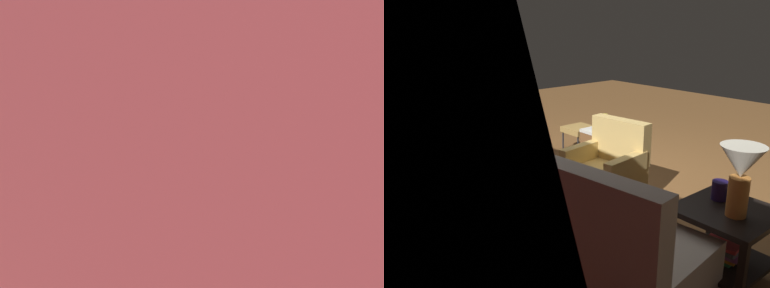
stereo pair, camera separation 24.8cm
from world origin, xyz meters
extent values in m
plane|color=brown|center=(0.00, 0.00, 0.00)|extent=(12.00, 12.00, 0.00)
cube|color=beige|center=(-1.19, 1.48, 0.22)|extent=(1.98, 1.05, 0.44)
cube|color=beige|center=(-1.23, 1.83, 0.72)|extent=(1.91, 0.38, 0.56)
ellipsoid|color=red|center=(-1.63, 1.43, 0.58)|extent=(0.41, 0.19, 0.28)
ellipsoid|color=white|center=(-1.19, 1.48, 0.58)|extent=(0.42, 0.25, 0.28)
ellipsoid|color=#DB4C6B|center=(-0.74, 1.53, 0.58)|extent=(0.42, 0.20, 0.28)
cube|color=tan|center=(-0.51, 0.59, 0.26)|extent=(0.73, 0.73, 0.32)
cube|color=tan|center=(-0.48, 0.31, 0.64)|extent=(0.67, 0.22, 0.45)
cube|color=tan|center=(-0.22, 0.62, 0.51)|extent=(0.16, 0.57, 0.18)
cube|color=tan|center=(-0.80, 0.56, 0.51)|extent=(0.16, 0.57, 0.18)
cylinder|color=#3F2819|center=(-0.28, 0.88, 0.05)|extent=(0.05, 0.05, 0.10)
cylinder|color=#3F2819|center=(-0.80, 0.82, 0.05)|extent=(0.05, 0.05, 0.10)
cylinder|color=#3F2819|center=(-0.22, 0.36, 0.05)|extent=(0.05, 0.05, 0.10)
cylinder|color=#3F2819|center=(-0.74, 0.30, 0.05)|extent=(0.05, 0.05, 0.10)
cube|color=black|center=(-1.95, 0.73, 0.53)|extent=(0.64, 0.64, 0.04)
cube|color=black|center=(-1.95, 0.73, 0.14)|extent=(0.58, 0.58, 0.03)
cube|color=black|center=(-1.66, 0.44, 0.28)|extent=(0.05, 0.05, 0.55)
cube|color=black|center=(-2.24, 1.02, 0.28)|extent=(0.05, 0.05, 0.55)
cube|color=black|center=(-1.66, 1.02, 0.28)|extent=(0.05, 0.05, 0.55)
cylinder|color=#C67A33|center=(-2.03, 0.78, 0.69)|extent=(0.14, 0.14, 0.28)
cone|color=white|center=(-2.03, 0.78, 0.94)|extent=(0.30, 0.30, 0.22)
cylinder|color=#1E1447|center=(-1.81, 0.63, 0.62)|extent=(0.12, 0.12, 0.14)
cube|color=#338C4C|center=(-1.95, 0.72, 0.17)|extent=(0.19, 0.18, 0.02)
cube|color=orange|center=(-1.95, 0.73, 0.19)|extent=(0.24, 0.20, 0.02)
cube|color=#994C8C|center=(-1.96, 0.72, 0.21)|extent=(0.25, 0.20, 0.03)
cube|color=#595960|center=(-1.95, 0.74, 0.24)|extent=(0.22, 0.15, 0.03)
cube|color=red|center=(-1.94, 0.74, 0.27)|extent=(0.27, 0.19, 0.03)
cube|color=olive|center=(0.23, 1.29, 0.46)|extent=(0.56, 0.44, 0.03)
cylinder|color=olive|center=(-0.02, 1.10, 0.22)|extent=(0.03, 0.03, 0.45)
cylinder|color=olive|center=(0.48, 1.10, 0.22)|extent=(0.03, 0.03, 0.45)
cylinder|color=olive|center=(-0.02, 1.48, 0.22)|extent=(0.03, 0.03, 0.45)
cylinder|color=olive|center=(0.48, 1.48, 0.22)|extent=(0.03, 0.03, 0.45)
cube|color=silver|center=(0.23, 1.29, 0.49)|extent=(0.36, 0.29, 0.02)
cube|color=silver|center=(0.25, 1.40, 0.59)|extent=(0.33, 0.14, 0.20)
cube|color=black|center=(1.57, 1.96, 0.55)|extent=(1.10, 0.56, 1.10)
cube|color=black|center=(1.57, 1.94, 0.70)|extent=(0.88, 0.45, 0.56)
cube|color=#384C51|center=(1.57, 1.78, 0.66)|extent=(0.54, 0.01, 0.38)
cube|color=brown|center=(0.40, -0.29, 0.22)|extent=(0.44, 0.44, 0.44)
cube|color=silver|center=(0.40, -0.29, 0.46)|extent=(0.45, 0.45, 0.04)
cube|color=#994C8C|center=(0.39, -0.30, 0.49)|extent=(0.25, 0.15, 0.02)
cube|color=#595960|center=(0.39, -0.29, 0.52)|extent=(0.23, 0.16, 0.02)
cube|color=#338C4C|center=(0.40, -0.30, 0.54)|extent=(0.20, 0.18, 0.03)
cube|color=#2D72B2|center=(0.40, -0.29, 0.57)|extent=(0.27, 0.18, 0.02)
cylinder|color=#E5D14C|center=(0.41, -0.31, 0.63)|extent=(0.08, 0.08, 0.10)
cube|color=#262628|center=(0.50, -0.37, 0.49)|extent=(0.09, 0.17, 0.02)
cube|color=#AD8442|center=(1.06, -0.44, 0.32)|extent=(0.40, 0.40, 0.08)
cylinder|color=#262628|center=(0.89, -0.61, 0.14)|extent=(0.02, 0.02, 0.28)
cylinder|color=#262628|center=(1.23, -0.61, 0.14)|extent=(0.02, 0.02, 0.28)
cylinder|color=#262628|center=(0.89, -0.27, 0.14)|extent=(0.02, 0.02, 0.28)
cylinder|color=#262628|center=(1.23, -0.27, 0.14)|extent=(0.02, 0.02, 0.28)
cylinder|color=beige|center=(1.03, 0.73, 0.01)|extent=(1.28, 1.28, 0.01)
cylinder|color=silver|center=(2.06, -0.32, 0.03)|extent=(0.20, 0.20, 0.05)
cylinder|color=teal|center=(2.36, -0.46, 0.03)|extent=(0.20, 0.20, 0.05)
camera|label=1|loc=(-3.08, 3.39, 1.83)|focal=37.71mm
camera|label=2|loc=(-3.25, 3.21, 1.83)|focal=37.71mm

